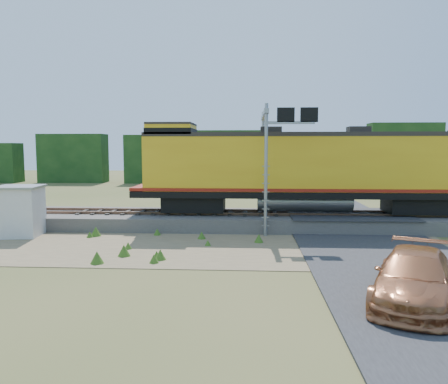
# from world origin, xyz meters

# --- Properties ---
(ground) EXTENTS (140.00, 140.00, 0.00)m
(ground) POSITION_xyz_m (0.00, 0.00, 0.00)
(ground) COLOR #475123
(ground) RESTS_ON ground
(ballast) EXTENTS (70.00, 5.00, 0.80)m
(ballast) POSITION_xyz_m (0.00, 6.00, 0.40)
(ballast) COLOR slate
(ballast) RESTS_ON ground
(rails) EXTENTS (70.00, 1.54, 0.16)m
(rails) POSITION_xyz_m (0.00, 6.00, 0.88)
(rails) COLOR brown
(rails) RESTS_ON ballast
(dirt_shoulder) EXTENTS (26.00, 8.00, 0.03)m
(dirt_shoulder) POSITION_xyz_m (-2.00, 0.50, 0.01)
(dirt_shoulder) COLOR #8C7754
(dirt_shoulder) RESTS_ON ground
(road) EXTENTS (7.00, 66.00, 0.86)m
(road) POSITION_xyz_m (7.00, 0.74, 0.09)
(road) COLOR #38383A
(road) RESTS_ON ground
(tree_line_north) EXTENTS (130.00, 3.00, 6.50)m
(tree_line_north) POSITION_xyz_m (0.00, 38.00, 3.07)
(tree_line_north) COLOR #143613
(tree_line_north) RESTS_ON ground
(weed_clumps) EXTENTS (15.00, 6.20, 0.56)m
(weed_clumps) POSITION_xyz_m (-3.50, 0.10, 0.00)
(weed_clumps) COLOR #3C651C
(weed_clumps) RESTS_ON ground
(locomotive) EXTENTS (20.24, 3.09, 5.22)m
(locomotive) POSITION_xyz_m (4.12, 6.00, 3.54)
(locomotive) COLOR black
(locomotive) RESTS_ON rails
(shed) EXTENTS (2.55, 2.55, 2.72)m
(shed) POSITION_xyz_m (-11.13, 2.49, 1.37)
(shed) COLOR silver
(shed) RESTS_ON ground
(signal_gantry) EXTENTS (2.79, 6.20, 7.04)m
(signal_gantry) POSITION_xyz_m (2.37, 5.34, 5.28)
(signal_gantry) COLOR gray
(signal_gantry) RESTS_ON ground
(car) EXTENTS (4.20, 5.84, 1.57)m
(car) POSITION_xyz_m (6.19, -6.62, 0.79)
(car) COLOR #B06A41
(car) RESTS_ON ground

